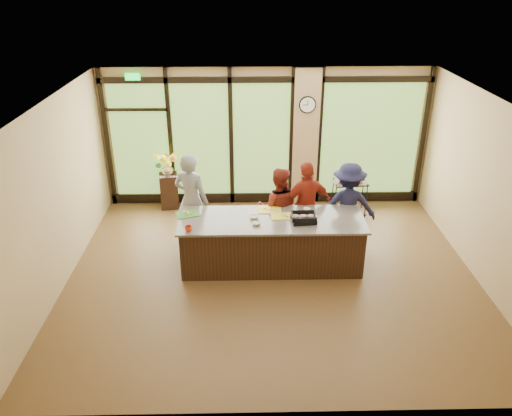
{
  "coord_description": "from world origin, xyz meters",
  "views": [
    {
      "loc": [
        -0.43,
        -7.31,
        4.83
      ],
      "look_at": [
        -0.27,
        0.4,
        1.08
      ],
      "focal_mm": 35.0,
      "sensor_mm": 36.0,
      "label": 1
    }
  ],
  "objects_px": {
    "island_base": "(271,243)",
    "cook_left": "(192,200)",
    "bar_cart": "(349,195)",
    "cook_right": "(348,205)",
    "flower_stand": "(169,191)",
    "roasting_pan": "(304,220)"
  },
  "relations": [
    {
      "from": "island_base",
      "to": "flower_stand",
      "type": "relative_size",
      "value": 4.03
    },
    {
      "from": "roasting_pan",
      "to": "flower_stand",
      "type": "height_order",
      "value": "roasting_pan"
    },
    {
      "from": "roasting_pan",
      "to": "bar_cart",
      "type": "bearing_deg",
      "value": 51.25
    },
    {
      "from": "cook_left",
      "to": "cook_right",
      "type": "height_order",
      "value": "cook_left"
    },
    {
      "from": "cook_left",
      "to": "bar_cart",
      "type": "height_order",
      "value": "cook_left"
    },
    {
      "from": "flower_stand",
      "to": "roasting_pan",
      "type": "bearing_deg",
      "value": -52.59
    },
    {
      "from": "cook_right",
      "to": "flower_stand",
      "type": "bearing_deg",
      "value": -21.93
    },
    {
      "from": "roasting_pan",
      "to": "bar_cart",
      "type": "distance_m",
      "value": 2.22
    },
    {
      "from": "cook_left",
      "to": "flower_stand",
      "type": "bearing_deg",
      "value": -43.8
    },
    {
      "from": "cook_right",
      "to": "flower_stand",
      "type": "height_order",
      "value": "cook_right"
    },
    {
      "from": "island_base",
      "to": "cook_left",
      "type": "distance_m",
      "value": 1.71
    },
    {
      "from": "cook_right",
      "to": "roasting_pan",
      "type": "height_order",
      "value": "cook_right"
    },
    {
      "from": "cook_right",
      "to": "flower_stand",
      "type": "distance_m",
      "value": 4.0
    },
    {
      "from": "cook_left",
      "to": "island_base",
      "type": "bearing_deg",
      "value": 176.39
    },
    {
      "from": "cook_left",
      "to": "cook_right",
      "type": "distance_m",
      "value": 2.9
    },
    {
      "from": "bar_cart",
      "to": "cook_right",
      "type": "bearing_deg",
      "value": -108.72
    },
    {
      "from": "cook_right",
      "to": "bar_cart",
      "type": "distance_m",
      "value": 1.09
    },
    {
      "from": "roasting_pan",
      "to": "flower_stand",
      "type": "xyz_separation_m",
      "value": [
        -2.66,
        2.56,
        -0.57
      ]
    },
    {
      "from": "cook_left",
      "to": "roasting_pan",
      "type": "bearing_deg",
      "value": -179.57
    },
    {
      "from": "island_base",
      "to": "bar_cart",
      "type": "xyz_separation_m",
      "value": [
        1.7,
        1.74,
        0.13
      ]
    },
    {
      "from": "cook_left",
      "to": "roasting_pan",
      "type": "height_order",
      "value": "cook_left"
    },
    {
      "from": "island_base",
      "to": "bar_cart",
      "type": "distance_m",
      "value": 2.44
    }
  ]
}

